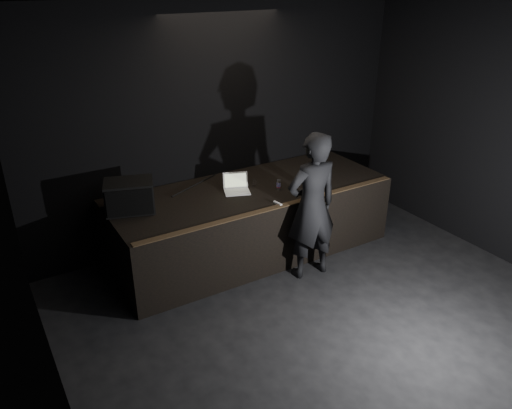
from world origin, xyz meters
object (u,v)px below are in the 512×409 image
object	(u,v)px
stage_monitor	(130,196)
person	(312,207)
stage_riser	(250,220)
laptop	(236,187)
beer_can	(279,185)

from	to	relation	value
stage_monitor	person	distance (m)	2.34
stage_riser	laptop	distance (m)	0.60
stage_monitor	beer_can	world-z (taller)	stage_monitor
stage_monitor	person	xyz separation A→B (m)	(2.05, -1.13, -0.19)
stage_riser	stage_monitor	distance (m)	1.82
stage_riser	person	world-z (taller)	person
laptop	beer_can	world-z (taller)	laptop
laptop	person	xyz separation A→B (m)	(0.58, -0.99, -0.05)
laptop	person	bearing A→B (deg)	-39.23
person	laptop	bearing A→B (deg)	-56.46
person	stage_monitor	bearing A→B (deg)	-25.63
beer_can	person	bearing A→B (deg)	-86.05
stage_riser	person	distance (m)	1.14
stage_monitor	beer_can	xyz separation A→B (m)	(2.00, -0.41, -0.13)
laptop	stage_monitor	bearing A→B (deg)	-165.07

